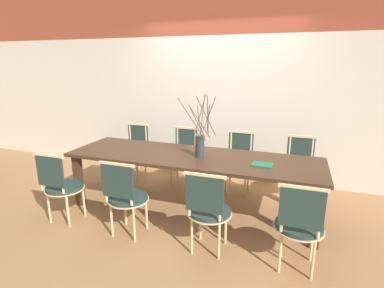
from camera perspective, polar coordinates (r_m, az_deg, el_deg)
name	(u,v)px	position (r m, az deg, el deg)	size (l,w,h in m)	color
ground_plane	(192,209)	(4.01, 0.00, -12.32)	(16.00, 16.00, 0.00)	#9E7047
wall_rear	(220,79)	(4.84, 5.41, 12.17)	(12.00, 0.06, 3.20)	beige
dining_table	(192,162)	(3.75, 0.00, -3.38)	(3.15, 0.93, 0.74)	#422B1C
chair_near_leftend	(61,185)	(3.84, -23.64, -7.10)	(0.45, 0.45, 0.88)	#233833
chair_near_left	(126,195)	(3.34, -12.52, -9.49)	(0.45, 0.45, 0.88)	#233833
chair_near_center	(208,209)	(2.99, 3.10, -12.19)	(0.45, 0.45, 0.88)	#233833
chair_near_right	(299,223)	(2.90, 19.76, -14.06)	(0.45, 0.45, 0.88)	#233833
chair_far_leftend	(135,149)	(5.02, -10.87, -0.98)	(0.45, 0.45, 0.88)	#233833
chair_far_left	(183,154)	(4.65, -1.65, -1.98)	(0.45, 0.45, 0.88)	#233833
chair_far_center	(239,160)	(4.43, 8.86, -3.06)	(0.45, 0.45, 0.88)	#233833
chair_far_right	(299,167)	(4.37, 19.73, -4.06)	(0.45, 0.45, 0.88)	#233833
vase_centerpiece	(200,144)	(3.63, 1.54, 0.04)	(0.43, 0.41, 0.76)	#33383D
book_stack	(262,165)	(3.47, 13.26, -3.86)	(0.24, 0.19, 0.02)	#1E6B4C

